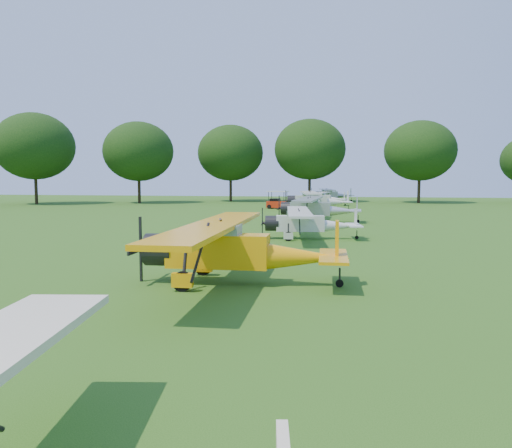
% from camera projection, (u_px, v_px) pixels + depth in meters
% --- Properties ---
extents(ground, '(160.00, 160.00, 0.00)m').
position_uv_depth(ground, '(262.00, 260.00, 22.31)').
color(ground, '#245214').
rests_on(ground, ground).
extents(tree_belt, '(137.36, 130.27, 14.52)m').
position_uv_depth(tree_belt, '(346.00, 74.00, 21.10)').
color(tree_belt, black).
rests_on(tree_belt, ground).
extents(aircraft_2, '(7.29, 11.60, 2.29)m').
position_uv_depth(aircraft_2, '(234.00, 245.00, 17.02)').
color(aircraft_2, '#F9A50A').
rests_on(aircraft_2, ground).
extents(aircraft_3, '(6.00, 9.54, 1.87)m').
position_uv_depth(aircraft_3, '(308.00, 221.00, 29.88)').
color(aircraft_3, silver).
rests_on(aircraft_3, ground).
extents(aircraft_4, '(6.97, 11.08, 2.19)m').
position_uv_depth(aircraft_4, '(316.00, 207.00, 41.76)').
color(aircraft_4, silver).
rests_on(aircraft_4, ground).
extents(aircraft_5, '(7.48, 11.87, 2.33)m').
position_uv_depth(aircraft_5, '(316.00, 199.00, 55.70)').
color(aircraft_5, silver).
rests_on(aircraft_5, ground).
extents(aircraft_6, '(6.06, 9.60, 1.89)m').
position_uv_depth(aircraft_6, '(323.00, 197.00, 68.05)').
color(aircraft_6, silver).
rests_on(aircraft_6, ground).
extents(aircraft_7, '(6.82, 10.80, 2.12)m').
position_uv_depth(aircraft_7, '(331.00, 194.00, 80.13)').
color(aircraft_7, silver).
rests_on(aircraft_7, ground).
extents(golf_cart, '(2.69, 1.91, 2.12)m').
position_uv_depth(golf_cart, '(277.00, 203.00, 60.36)').
color(golf_cart, red).
rests_on(golf_cart, ground).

